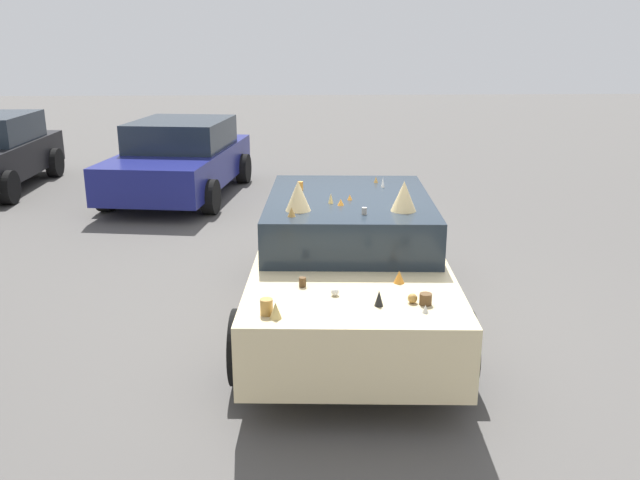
{
  "coord_description": "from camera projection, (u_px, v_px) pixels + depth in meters",
  "views": [
    {
      "loc": [
        -6.56,
        0.58,
        2.89
      ],
      "look_at": [
        0.0,
        0.3,
        0.9
      ],
      "focal_mm": 37.26,
      "sensor_mm": 36.0,
      "label": 1
    }
  ],
  "objects": [
    {
      "name": "parked_sedan_behind_right",
      "position": [
        181.0,
        158.0,
        12.64
      ],
      "size": [
        4.46,
        2.54,
        1.42
      ],
      "rotation": [
        0.0,
        0.0,
        2.99
      ],
      "color": "navy",
      "rests_on": "ground"
    },
    {
      "name": "ground_plane",
      "position": [
        348.0,
        320.0,
        7.14
      ],
      "size": [
        60.0,
        60.0,
        0.0
      ],
      "primitive_type": "plane",
      "color": "#514F4C"
    },
    {
      "name": "art_car_decorated",
      "position": [
        349.0,
        257.0,
        6.96
      ],
      "size": [
        4.51,
        2.28,
        1.62
      ],
      "rotation": [
        0.0,
        0.0,
        3.08
      ],
      "color": "beige",
      "rests_on": "ground"
    }
  ]
}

